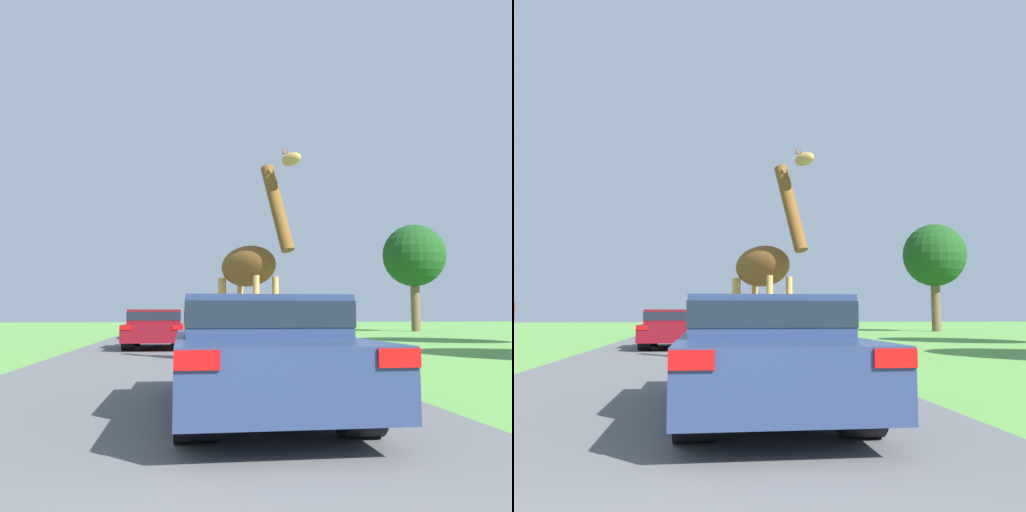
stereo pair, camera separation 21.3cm
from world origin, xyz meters
The scene contains 7 objects.
road centered at (0.00, 30.00, 0.00)m, with size 6.59×120.00×0.00m.
giraffe_near_road centered at (1.79, 11.56, 2.37)m, with size 1.95×2.39×5.00m.
car_lead_maroon centered at (1.02, 5.14, 0.74)m, with size 1.93×4.79×1.36m.
car_queue_right centered at (2.46, 21.12, 0.65)m, with size 1.88×4.04×1.21m.
car_queue_left centered at (-0.79, 17.65, 0.70)m, with size 1.93×4.08×1.31m.
car_far_ahead centered at (-1.18, 25.74, 0.75)m, with size 1.91×4.09×1.37m.
tree_left_edge centered at (16.00, 34.04, 5.15)m, with size 4.28×4.28×7.35m.
Camera 2 is at (0.32, -1.40, 1.15)m, focal length 38.00 mm.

